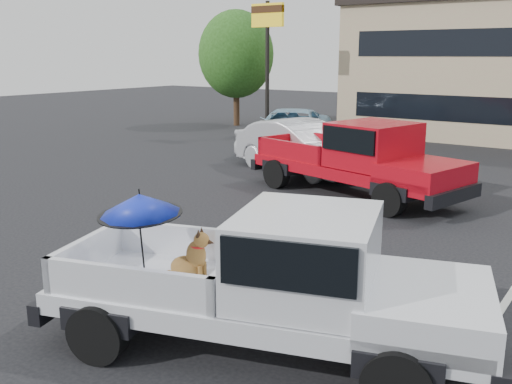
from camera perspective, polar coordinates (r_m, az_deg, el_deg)
ground at (r=9.59m, az=3.95°, el=-9.38°), size 90.00×90.00×0.00m
stripe_left at (r=12.74m, az=-2.95°, el=-3.46°), size 0.12×5.00×0.01m
motel_sign at (r=26.03m, az=1.15°, el=15.62°), size 1.60×0.22×6.00m
tree_left at (r=30.78m, az=-2.01°, el=13.59°), size 3.96×3.96×6.02m
silver_pickup at (r=7.19m, az=3.05°, el=-8.35°), size 6.02×3.59×2.06m
red_pickup at (r=15.29m, az=11.06°, el=3.46°), size 6.50×3.56×2.03m
silver_sedan at (r=18.46m, az=4.55°, el=4.53°), size 5.39×3.26×1.68m
blue_suv at (r=22.30m, az=3.49°, el=6.09°), size 4.80×6.55×1.66m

